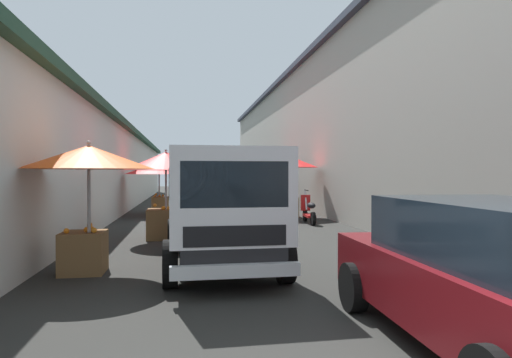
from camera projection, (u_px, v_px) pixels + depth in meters
name	position (u px, v px, depth m)	size (l,w,h in m)	color
ground	(225.00, 222.00, 15.59)	(90.00, 90.00, 0.00)	#282826
building_left_whitewash	(23.00, 168.00, 16.62)	(49.80, 7.50, 3.83)	silver
building_right_concrete	(393.00, 132.00, 18.95)	(49.80, 7.50, 6.96)	#A39E93
fruit_stall_mid_lane	(165.00, 172.00, 11.45)	(2.12, 2.12, 2.34)	#9E9EA3
fruit_stall_far_right	(291.00, 171.00, 17.37)	(2.11, 2.11, 2.44)	#9E9EA3
fruit_stall_near_right	(247.00, 170.00, 21.55)	(2.77, 2.77, 2.38)	#9E9EA3
fruit_stall_near_left	(159.00, 171.00, 18.29)	(2.81, 2.81, 2.25)	#9E9EA3
fruit_stall_far_left	(88.00, 173.00, 7.46)	(2.17, 2.17, 2.26)	#9E9EA3
hatchback_car	(490.00, 275.00, 4.22)	(3.96, 2.02, 1.45)	#600F14
delivery_truck	(224.00, 213.00, 7.39)	(4.94, 2.02, 2.08)	black
vendor_by_crates	(185.00, 194.00, 17.62)	(0.31, 0.60, 1.54)	navy
parked_scooter	(309.00, 210.00, 15.11)	(1.69, 0.37, 1.14)	black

